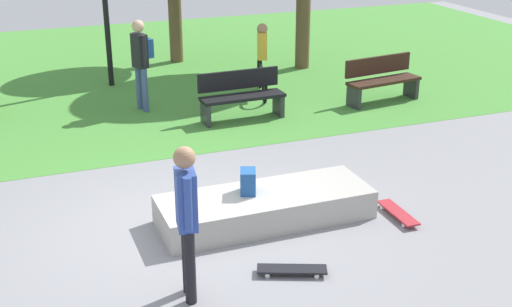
{
  "coord_description": "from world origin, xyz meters",
  "views": [
    {
      "loc": [
        -1.99,
        -7.73,
        4.18
      ],
      "look_at": [
        1.05,
        0.14,
        0.82
      ],
      "focal_mm": 47.94,
      "sensor_mm": 36.0,
      "label": 1
    }
  ],
  "objects": [
    {
      "name": "skater_performing_trick",
      "position": [
        -0.38,
        -1.59,
        1.02
      ],
      "size": [
        0.25,
        0.43,
        1.74
      ],
      "color": "black",
      "rests_on": "ground_plane"
    },
    {
      "name": "concrete_ledge",
      "position": [
        1.05,
        -0.2,
        0.19
      ],
      "size": [
        2.82,
        0.99,
        0.39
      ],
      "primitive_type": "cube",
      "color": "#A8A59E",
      "rests_on": "ground_plane"
    },
    {
      "name": "ground_plane",
      "position": [
        0.0,
        0.0,
        0.0
      ],
      "size": [
        28.0,
        28.0,
        0.0
      ],
      "primitive_type": "plane",
      "color": "gray"
    },
    {
      "name": "park_bench_by_oak",
      "position": [
        5.21,
        3.86,
        0.48
      ],
      "size": [
        1.65,
        0.69,
        0.91
      ],
      "color": "#331E14",
      "rests_on": "ground_plane"
    },
    {
      "name": "skateboard_by_ledge",
      "position": [
        0.83,
        -1.57,
        0.06
      ],
      "size": [
        0.82,
        0.49,
        0.08
      ],
      "color": "black",
      "rests_on": "ground_plane"
    },
    {
      "name": "skateboard_spare",
      "position": [
        2.74,
        -0.77,
        0.06
      ],
      "size": [
        0.22,
        0.8,
        0.08
      ],
      "color": "#A5262D",
      "rests_on": "ground_plane"
    },
    {
      "name": "backpack_on_ledge",
      "position": [
        0.84,
        -0.1,
        0.55
      ],
      "size": [
        0.28,
        0.33,
        0.32
      ],
      "primitive_type": "cube",
      "rotation": [
        0.0,
        0.0,
        4.36
      ],
      "color": "#1E4C8C",
      "rests_on": "concrete_ledge"
    },
    {
      "name": "park_bench_near_lamppost",
      "position": [
        2.18,
        3.84,
        0.48
      ],
      "size": [
        1.61,
        0.51,
        0.91
      ],
      "color": "black",
      "rests_on": "ground_plane"
    },
    {
      "name": "cyclist_on_bicycle",
      "position": [
        3.16,
        5.25,
        0.63
      ],
      "size": [
        0.57,
        1.76,
        1.52
      ],
      "color": "black",
      "rests_on": "ground_plane"
    },
    {
      "name": "grass_lawn",
      "position": [
        0.0,
        8.18,
        0.0
      ],
      "size": [
        26.6,
        11.64,
        0.01
      ],
      "primitive_type": "cube",
      "color": "#478C38",
      "rests_on": "ground_plane"
    },
    {
      "name": "pedestrian_with_backpack",
      "position": [
        0.57,
        5.04,
        1.07
      ],
      "size": [
        0.41,
        0.41,
        1.78
      ],
      "color": "#3F5184",
      "rests_on": "ground_plane"
    }
  ]
}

